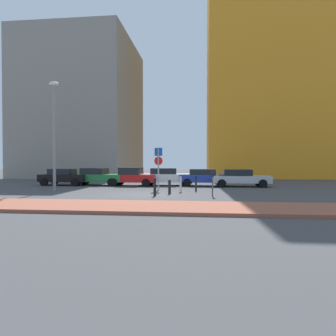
{
  "coord_description": "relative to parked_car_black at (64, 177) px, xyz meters",
  "views": [
    {
      "loc": [
        3.29,
        -18.14,
        1.97
      ],
      "look_at": [
        0.86,
        3.71,
        1.53
      ],
      "focal_mm": 32.79,
      "sensor_mm": 36.0,
      "label": 1
    }
  ],
  "objects": [
    {
      "name": "street_lamp",
      "position": [
        1.5,
        -4.66,
        3.62
      ],
      "size": [
        0.7,
        0.36,
        7.44
      ],
      "color": "gray",
      "rests_on": "ground"
    },
    {
      "name": "parked_car_blue",
      "position": [
        11.7,
        0.67,
        0.01
      ],
      "size": [
        3.96,
        2.14,
        1.39
      ],
      "color": "#1E389E",
      "rests_on": "ground"
    },
    {
      "name": "ground_plane",
      "position": [
        8.27,
        -6.5,
        -0.73
      ],
      "size": [
        120.0,
        120.0,
        0.0
      ],
      "primitive_type": "plane",
      "color": "#424244"
    },
    {
      "name": "sidewalk_brick",
      "position": [
        8.27,
        -11.93,
        -0.66
      ],
      "size": [
        40.0,
        3.34,
        0.14
      ],
      "primitive_type": "cube",
      "color": "#93513D",
      "rests_on": "ground"
    },
    {
      "name": "parking_meter",
      "position": [
        12.15,
        -6.98,
        0.18
      ],
      "size": [
        0.18,
        0.14,
        1.4
      ],
      "color": "#4C4C51",
      "rests_on": "ground"
    },
    {
      "name": "parked_car_green",
      "position": [
        2.77,
        0.35,
        0.02
      ],
      "size": [
        4.56,
        2.21,
        1.44
      ],
      "color": "#237238",
      "rests_on": "ground"
    },
    {
      "name": "traffic_bollard_near",
      "position": [
        10.17,
        -4.77,
        -0.22
      ],
      "size": [
        0.14,
        0.14,
        1.01
      ],
      "primitive_type": "cylinder",
      "color": "#B7B7BC",
      "rests_on": "ground"
    },
    {
      "name": "parked_car_silver",
      "position": [
        14.53,
        0.15,
        -0.01
      ],
      "size": [
        4.57,
        2.09,
        1.37
      ],
      "color": "#B7BABF",
      "rests_on": "ground"
    },
    {
      "name": "parked_car_white",
      "position": [
        8.54,
        0.75,
        0.03
      ],
      "size": [
        4.67,
        2.26,
        1.45
      ],
      "color": "white",
      "rests_on": "ground"
    },
    {
      "name": "building_colorful_midrise",
      "position": [
        22.13,
        19.7,
        14.75
      ],
      "size": [
        19.57,
        17.71,
        30.97
      ],
      "primitive_type": "cube",
      "color": "orange",
      "rests_on": "ground"
    },
    {
      "name": "traffic_bollard_edge",
      "position": [
        8.85,
        -7.19,
        -0.21
      ],
      "size": [
        0.16,
        0.16,
        1.04
      ],
      "primitive_type": "cylinder",
      "color": "black",
      "rests_on": "ground"
    },
    {
      "name": "parked_car_black",
      "position": [
        0.0,
        0.0,
        0.0
      ],
      "size": [
        4.0,
        2.09,
        1.38
      ],
      "color": "black",
      "rests_on": "ground"
    },
    {
      "name": "traffic_bollard_mid",
      "position": [
        9.57,
        -5.95,
        -0.3
      ],
      "size": [
        0.17,
        0.17,
        0.86
      ],
      "primitive_type": "cylinder",
      "color": "black",
      "rests_on": "ground"
    },
    {
      "name": "building_under_construction",
      "position": [
        -4.62,
        16.06,
        8.34
      ],
      "size": [
        13.61,
        15.02,
        18.13
      ],
      "primitive_type": "cube",
      "color": "gray",
      "rests_on": "ground"
    },
    {
      "name": "parked_car_red",
      "position": [
        5.83,
        0.13,
        0.03
      ],
      "size": [
        4.06,
        2.15,
        1.51
      ],
      "color": "red",
      "rests_on": "ground"
    },
    {
      "name": "traffic_bollard_far",
      "position": [
        11.15,
        -3.89,
        -0.22
      ],
      "size": [
        0.13,
        0.13,
        1.02
      ],
      "primitive_type": "cylinder",
      "color": "black",
      "rests_on": "ground"
    },
    {
      "name": "parking_sign_post",
      "position": [
        8.53,
        -3.51,
        1.14
      ],
      "size": [
        0.59,
        0.14,
        2.97
      ],
      "color": "gray",
      "rests_on": "ground"
    }
  ]
}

